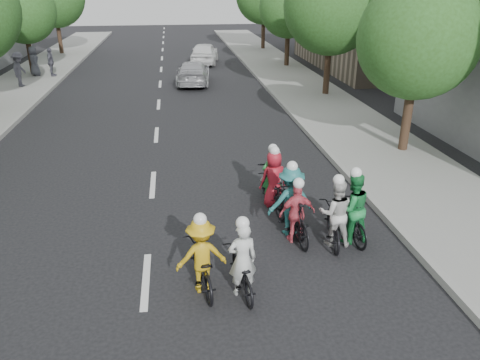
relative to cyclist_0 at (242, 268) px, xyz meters
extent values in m
plane|color=black|center=(-1.92, 0.62, -0.55)|extent=(120.00, 120.00, 0.00)
cube|color=gray|center=(6.08, 10.62, -0.47)|extent=(4.00, 80.00, 0.15)
cube|color=#999993|center=(4.13, 10.62, -0.46)|extent=(0.18, 80.00, 0.18)
cube|color=gray|center=(14.08, 24.62, 3.45)|extent=(10.00, 14.00, 8.00)
cylinder|color=black|center=(-10.12, 24.62, 0.59)|extent=(0.32, 0.32, 2.27)
sphere|color=#29511B|center=(-10.12, 24.62, 3.43)|extent=(4.00, 4.00, 4.00)
cylinder|color=black|center=(-10.12, 33.62, 0.70)|extent=(0.32, 0.32, 2.48)
cylinder|color=black|center=(6.88, 7.22, 0.59)|extent=(0.32, 0.32, 2.27)
sphere|color=#29511B|center=(6.88, 7.22, 3.43)|extent=(4.00, 4.00, 4.00)
cylinder|color=black|center=(6.88, 16.22, 0.70)|extent=(0.32, 0.32, 2.48)
sphere|color=#29511B|center=(6.88, 16.22, 3.98)|extent=(4.80, 4.80, 4.80)
cylinder|color=black|center=(6.88, 25.22, 0.59)|extent=(0.32, 0.32, 2.27)
sphere|color=#29511B|center=(6.88, 25.22, 3.43)|extent=(4.00, 4.00, 4.00)
cylinder|color=black|center=(6.88, 34.22, 0.70)|extent=(0.32, 0.32, 2.48)
imported|color=black|center=(0.00, 0.03, -0.12)|extent=(0.72, 1.69, 0.86)
imported|color=silver|center=(0.00, -0.07, 0.23)|extent=(0.60, 0.42, 1.56)
sphere|color=white|center=(0.00, -0.07, 1.03)|extent=(0.26, 0.26, 0.26)
imported|color=black|center=(2.82, 1.68, -0.04)|extent=(0.71, 1.74, 1.02)
imported|color=#1D823D|center=(2.82, 1.58, 0.32)|extent=(0.92, 0.77, 1.73)
sphere|color=white|center=(2.82, 1.58, 1.20)|extent=(0.26, 0.26, 0.26)
imported|color=black|center=(-0.77, 0.27, -0.08)|extent=(0.86, 1.86, 0.94)
imported|color=gold|center=(-0.77, 0.17, 0.23)|extent=(1.08, 0.71, 1.56)
sphere|color=white|center=(-0.77, 0.17, 1.04)|extent=(0.26, 0.26, 0.26)
imported|color=black|center=(1.55, 1.85, -0.01)|extent=(0.67, 1.82, 1.07)
imported|color=#DB4D5D|center=(1.55, 1.75, 0.19)|extent=(0.90, 0.44, 1.48)
sphere|color=white|center=(1.55, 1.75, 0.95)|extent=(0.26, 0.26, 0.26)
imported|color=black|center=(1.41, 3.82, -0.15)|extent=(0.81, 1.59, 0.80)
imported|color=#AB1B2A|center=(1.41, 3.72, 0.24)|extent=(0.85, 0.64, 1.57)
sphere|color=white|center=(1.41, 3.72, 1.04)|extent=(0.26, 0.26, 0.26)
imported|color=black|center=(1.41, 3.99, -0.02)|extent=(0.62, 1.78, 1.05)
imported|color=green|center=(1.41, 3.89, 0.24)|extent=(0.60, 0.42, 1.57)
sphere|color=white|center=(1.41, 3.89, 1.05)|extent=(0.26, 0.26, 0.26)
imported|color=black|center=(2.40, 1.61, -0.10)|extent=(0.89, 1.80, 0.90)
imported|color=silver|center=(2.40, 1.51, 0.26)|extent=(0.88, 0.74, 1.61)
sphere|color=white|center=(2.40, 1.51, 1.09)|extent=(0.26, 0.26, 0.26)
imported|color=black|center=(1.49, 2.26, 0.00)|extent=(0.81, 1.88, 1.09)
imported|color=#23686A|center=(1.49, 2.16, 0.32)|extent=(1.21, 0.82, 1.73)
sphere|color=white|center=(1.49, 2.16, 1.21)|extent=(0.26, 0.26, 0.26)
imported|color=black|center=(1.47, 3.95, -0.06)|extent=(0.87, 1.92, 0.98)
imported|color=#BABEB9|center=(1.47, 3.85, 0.17)|extent=(0.88, 0.45, 1.43)
sphere|color=white|center=(1.47, 3.85, 0.91)|extent=(0.26, 0.26, 0.26)
imported|color=#BABABF|center=(0.06, 20.37, 0.12)|extent=(2.27, 4.75, 1.34)
imported|color=white|center=(1.24, 27.59, 0.22)|extent=(2.51, 4.73, 1.53)
imported|color=#4C4B57|center=(-9.66, 20.38, 0.55)|extent=(0.83, 1.30, 1.90)
imported|color=#4F4F5C|center=(-8.62, 23.32, 0.47)|extent=(0.45, 1.02, 1.73)
imported|color=#494B55|center=(-9.69, 23.61, 0.50)|extent=(0.87, 1.03, 1.80)
camera|label=1|loc=(-1.13, -7.64, 5.19)|focal=35.00mm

